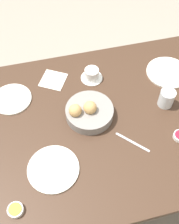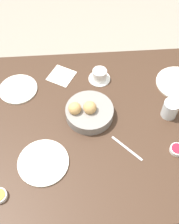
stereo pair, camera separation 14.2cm
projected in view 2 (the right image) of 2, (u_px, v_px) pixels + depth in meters
ground_plane at (97, 180)px, 2.05m from camera, size 10.00×10.00×0.00m
dining_table at (100, 131)px, 1.49m from camera, size 1.49×1.02×0.77m
bread_basket at (89, 112)px, 1.42m from camera, size 0.24×0.24×0.11m
plate_near_left at (178, 83)px, 1.57m from camera, size 0.25×0.25×0.01m
plate_near_right at (18, 89)px, 1.54m from camera, size 0.21×0.21×0.01m
plate_far_center at (43, 162)px, 1.29m from camera, size 0.24×0.24×0.01m
water_tumbler at (170, 109)px, 1.41m from camera, size 0.08×0.08×0.10m
coffee_cup at (100, 75)px, 1.57m from camera, size 0.12×0.12×0.07m
jam_bowl_berry at (177, 150)px, 1.32m from camera, size 0.07×0.07×0.03m
fork_silver at (127, 148)px, 1.33m from camera, size 0.13×0.14×0.00m
napkin at (61, 76)px, 1.60m from camera, size 0.18×0.18×0.00m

